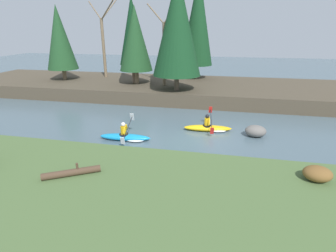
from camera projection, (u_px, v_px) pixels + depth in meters
ground_plane at (186, 138)px, 14.19m from camera, size 90.00×90.00×0.00m
riverbank_near at (158, 204)px, 8.17m from camera, size 44.00×6.16×0.83m
riverbank_far at (201, 90)px, 22.99m from camera, size 44.00×8.66×1.06m
conifer_tree_far_left at (59, 38)px, 23.43m from camera, size 2.74×2.74×6.51m
conifer_tree_left at (132, 31)px, 21.68m from camera, size 2.32×2.32×7.07m
conifer_tree_mid_left at (135, 39)px, 21.59m from camera, size 2.78×2.78×6.35m
conifer_tree_centre at (177, 26)px, 18.82m from camera, size 3.61×3.61×8.28m
conifer_tree_mid_right at (198, 20)px, 23.37m from camera, size 2.95×2.95×9.26m
bare_tree_upstream at (104, 41)px, 24.96m from camera, size 3.97×3.92×7.24m
bare_tree_mid_upstream at (165, 47)px, 21.22m from camera, size 3.67×3.63×6.67m
shrub_clump_second at (318, 174)px, 8.63m from camera, size 0.92×0.77×0.50m
kayaker_lead at (210, 128)px, 15.10m from camera, size 2.79×2.07×1.20m
kayaker_middle at (127, 137)px, 13.84m from camera, size 2.79×2.07×1.20m
boulder_midstream at (256, 131)px, 14.29m from camera, size 1.13×0.88×0.64m
driftwood_log at (72, 172)px, 8.95m from camera, size 1.78×1.17×0.44m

